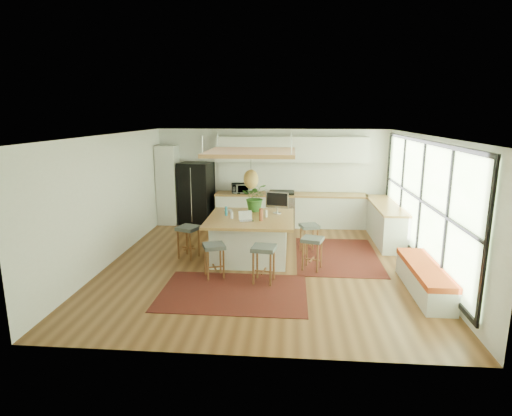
# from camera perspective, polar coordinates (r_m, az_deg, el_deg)

# --- Properties ---
(floor) EXTENTS (7.00, 7.00, 0.00)m
(floor) POSITION_cam_1_polar(r_m,az_deg,el_deg) (9.01, 1.01, -7.56)
(floor) COLOR #543118
(floor) RESTS_ON ground
(ceiling) EXTENTS (7.00, 7.00, 0.00)m
(ceiling) POSITION_cam_1_polar(r_m,az_deg,el_deg) (8.47, 1.08, 9.85)
(ceiling) COLOR white
(ceiling) RESTS_ON ground
(wall_back) EXTENTS (6.50, 0.00, 6.50)m
(wall_back) POSITION_cam_1_polar(r_m,az_deg,el_deg) (12.08, 2.15, 4.25)
(wall_back) COLOR silver
(wall_back) RESTS_ON ground
(wall_front) EXTENTS (6.50, 0.00, 6.50)m
(wall_front) POSITION_cam_1_polar(r_m,az_deg,el_deg) (5.28, -1.51, -6.89)
(wall_front) COLOR silver
(wall_front) RESTS_ON ground
(wall_left) EXTENTS (0.00, 7.00, 7.00)m
(wall_left) POSITION_cam_1_polar(r_m,az_deg,el_deg) (9.43, -19.08, 1.16)
(wall_left) COLOR silver
(wall_left) RESTS_ON ground
(wall_right) EXTENTS (0.00, 7.00, 7.00)m
(wall_right) POSITION_cam_1_polar(r_m,az_deg,el_deg) (9.03, 22.08, 0.45)
(wall_right) COLOR silver
(wall_right) RESTS_ON ground
(window_wall) EXTENTS (0.10, 6.20, 2.60)m
(window_wall) POSITION_cam_1_polar(r_m,az_deg,el_deg) (9.02, 21.92, 0.76)
(window_wall) COLOR black
(window_wall) RESTS_ON wall_right
(pantry) EXTENTS (0.55, 0.60, 2.25)m
(pantry) POSITION_cam_1_polar(r_m,az_deg,el_deg) (12.30, -11.81, 3.08)
(pantry) COLOR silver
(pantry) RESTS_ON floor
(back_counter_base) EXTENTS (4.20, 0.60, 0.88)m
(back_counter_base) POSITION_cam_1_polar(r_m,az_deg,el_deg) (11.92, 4.68, -0.35)
(back_counter_base) COLOR silver
(back_counter_base) RESTS_ON floor
(back_counter_top) EXTENTS (4.24, 0.64, 0.05)m
(back_counter_top) POSITION_cam_1_polar(r_m,az_deg,el_deg) (11.83, 4.72, 1.82)
(back_counter_top) COLOR olive
(back_counter_top) RESTS_ON back_counter_base
(backsplash) EXTENTS (4.20, 0.02, 0.80)m
(backsplash) POSITION_cam_1_polar(r_m,az_deg,el_deg) (12.05, 4.77, 4.19)
(backsplash) COLOR white
(backsplash) RESTS_ON wall_back
(upper_cabinets) EXTENTS (4.20, 0.34, 0.70)m
(upper_cabinets) POSITION_cam_1_polar(r_m,az_deg,el_deg) (11.80, 4.83, 7.92)
(upper_cabinets) COLOR silver
(upper_cabinets) RESTS_ON wall_back
(range) EXTENTS (0.76, 0.62, 1.00)m
(range) POSITION_cam_1_polar(r_m,az_deg,el_deg) (11.91, 3.48, -0.05)
(range) COLOR #A5A5AA
(range) RESTS_ON floor
(right_counter_base) EXTENTS (0.60, 2.50, 0.88)m
(right_counter_base) POSITION_cam_1_polar(r_m,az_deg,el_deg) (11.04, 17.11, -1.94)
(right_counter_base) COLOR silver
(right_counter_base) RESTS_ON floor
(right_counter_top) EXTENTS (0.64, 2.54, 0.05)m
(right_counter_top) POSITION_cam_1_polar(r_m,az_deg,el_deg) (10.93, 17.27, 0.39)
(right_counter_top) COLOR olive
(right_counter_top) RESTS_ON right_counter_base
(window_bench) EXTENTS (0.52, 2.00, 0.50)m
(window_bench) POSITION_cam_1_polar(r_m,az_deg,el_deg) (8.15, 21.85, -8.89)
(window_bench) COLOR silver
(window_bench) RESTS_ON floor
(ceiling_panel) EXTENTS (1.86, 1.86, 0.80)m
(ceiling_panel) POSITION_cam_1_polar(r_m,az_deg,el_deg) (8.95, -0.70, 5.82)
(ceiling_panel) COLOR olive
(ceiling_panel) RESTS_ON ceiling
(rug_near) EXTENTS (2.60, 1.80, 0.01)m
(rug_near) POSITION_cam_1_polar(r_m,az_deg,el_deg) (7.65, -3.08, -11.35)
(rug_near) COLOR black
(rug_near) RESTS_ON floor
(rug_right) EXTENTS (1.80, 2.60, 0.01)m
(rug_right) POSITION_cam_1_polar(r_m,az_deg,el_deg) (9.65, 10.90, -6.38)
(rug_right) COLOR black
(rug_right) RESTS_ON floor
(fridge) EXTENTS (0.99, 0.84, 1.77)m
(fridge) POSITION_cam_1_polar(r_m,az_deg,el_deg) (12.10, -8.08, 2.10)
(fridge) COLOR black
(fridge) RESTS_ON floor
(island) EXTENTS (1.85, 1.85, 0.93)m
(island) POSITION_cam_1_polar(r_m,az_deg,el_deg) (9.21, -0.73, -4.07)
(island) COLOR olive
(island) RESTS_ON floor
(stool_near_left) EXTENTS (0.51, 0.51, 0.67)m
(stool_near_left) POSITION_cam_1_polar(r_m,az_deg,el_deg) (8.22, -5.68, -7.02)
(stool_near_left) COLOR #3E4444
(stool_near_left) RESTS_ON floor
(stool_near_right) EXTENTS (0.48, 0.48, 0.72)m
(stool_near_right) POSITION_cam_1_polar(r_m,az_deg,el_deg) (7.94, 1.06, -7.68)
(stool_near_right) COLOR #3E4444
(stool_near_right) RESTS_ON floor
(stool_right_front) EXTENTS (0.50, 0.50, 0.68)m
(stool_right_front) POSITION_cam_1_polar(r_m,az_deg,el_deg) (8.66, 7.61, -6.04)
(stool_right_front) COLOR #3E4444
(stool_right_front) RESTS_ON floor
(stool_right_back) EXTENTS (0.49, 0.49, 0.66)m
(stool_right_back) POSITION_cam_1_polar(r_m,az_deg,el_deg) (9.69, 7.20, -3.99)
(stool_right_back) COLOR #3E4444
(stool_right_back) RESTS_ON floor
(stool_left_side) EXTENTS (0.55, 0.55, 0.72)m
(stool_left_side) POSITION_cam_1_polar(r_m,az_deg,el_deg) (9.40, -9.13, -4.58)
(stool_left_side) COLOR #3E4444
(stool_left_side) RESTS_ON floor
(laptop) EXTENTS (0.37, 0.38, 0.21)m
(laptop) POSITION_cam_1_polar(r_m,az_deg,el_deg) (8.74, -1.33, -1.01)
(laptop) COLOR #A5A5AA
(laptop) RESTS_ON island
(monitor) EXTENTS (0.57, 0.33, 0.50)m
(monitor) POSITION_cam_1_polar(r_m,az_deg,el_deg) (9.39, 2.88, 0.81)
(monitor) COLOR #A5A5AA
(monitor) RESTS_ON island
(microwave) EXTENTS (0.54, 0.37, 0.34)m
(microwave) POSITION_cam_1_polar(r_m,az_deg,el_deg) (11.85, -2.10, 2.83)
(microwave) COLOR #A5A5AA
(microwave) RESTS_ON back_counter_top
(island_plant) EXTENTS (0.61, 0.68, 0.51)m
(island_plant) POSITION_cam_1_polar(r_m,az_deg,el_deg) (9.62, -0.06, 1.08)
(island_plant) COLOR #1E4C19
(island_plant) RESTS_ON island
(island_bowl) EXTENTS (0.25, 0.25, 0.05)m
(island_bowl) POSITION_cam_1_polar(r_m,az_deg,el_deg) (9.58, -3.79, -0.42)
(island_bowl) COLOR silver
(island_bowl) RESTS_ON island
(island_bottle_0) EXTENTS (0.07, 0.07, 0.19)m
(island_bottle_0) POSITION_cam_1_polar(r_m,az_deg,el_deg) (9.23, -4.08, -0.47)
(island_bottle_0) COLOR teal
(island_bottle_0) RESTS_ON island
(island_bottle_1) EXTENTS (0.07, 0.07, 0.19)m
(island_bottle_1) POSITION_cam_1_polar(r_m,az_deg,el_deg) (8.96, -3.37, -0.85)
(island_bottle_1) COLOR white
(island_bottle_1) RESTS_ON island
(island_bottle_2) EXTENTS (0.07, 0.07, 0.19)m
(island_bottle_2) POSITION_cam_1_polar(r_m,az_deg,el_deg) (8.75, 0.70, -1.16)
(island_bottle_2) COLOR brown
(island_bottle_2) RESTS_ON island
(island_bottle_3) EXTENTS (0.07, 0.07, 0.19)m
(island_bottle_3) POSITION_cam_1_polar(r_m,az_deg,el_deg) (9.08, 1.49, -0.65)
(island_bottle_3) COLOR silver
(island_bottle_3) RESTS_ON island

